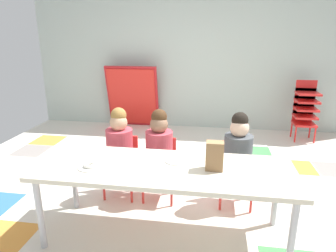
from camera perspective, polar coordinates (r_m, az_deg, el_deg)
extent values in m
cube|color=silver|center=(3.19, 2.45, -13.08)|extent=(5.72, 4.98, 0.02)
cube|color=gray|center=(4.72, -24.48, -4.26)|extent=(0.43, 0.43, 0.00)
cube|color=orange|center=(5.08, -21.77, -2.50)|extent=(0.43, 0.43, 0.00)
cube|color=#B24C47|center=(4.05, -2.46, -6.13)|extent=(0.43, 0.43, 0.00)
cube|color=orange|center=(2.94, -28.63, -18.07)|extent=(0.43, 0.43, 0.00)
cube|color=gray|center=(4.26, 29.05, -7.20)|extent=(0.43, 0.43, 0.00)
cube|color=orange|center=(4.12, 23.14, -7.16)|extent=(0.43, 0.43, 0.00)
cube|color=#478C51|center=(4.44, 16.15, -4.69)|extent=(0.43, 0.43, 0.00)
cube|color=#B2C1B7|center=(5.25, 5.83, 14.51)|extent=(5.72, 0.10, 2.74)
cube|color=beige|center=(2.34, -0.64, -8.09)|extent=(1.97, 0.70, 0.04)
cylinder|color=#B2B2B7|center=(2.55, -23.10, -15.15)|extent=(0.05, 0.05, 0.58)
cylinder|color=#B2B2B7|center=(2.29, 22.45, -19.09)|extent=(0.05, 0.05, 0.58)
cylinder|color=#B2B2B7|center=(2.99, -17.34, -9.64)|extent=(0.05, 0.05, 0.58)
cylinder|color=#B2B2B7|center=(2.76, 19.77, -12.14)|extent=(0.05, 0.05, 0.58)
cube|color=red|center=(3.09, -8.93, -7.94)|extent=(0.32, 0.30, 0.03)
cube|color=red|center=(3.16, -8.24, -4.35)|extent=(0.29, 0.02, 0.30)
cylinder|color=#BF3F4C|center=(3.00, -9.13, -4.13)|extent=(0.27, 0.27, 0.38)
sphere|color=tan|center=(2.92, -9.36, 0.64)|extent=(0.17, 0.17, 0.17)
sphere|color=olive|center=(2.91, -9.36, 2.03)|extent=(0.15, 0.15, 0.15)
cylinder|color=red|center=(3.09, -12.07, -11.23)|extent=(0.02, 0.02, 0.28)
cylinder|color=red|center=(3.00, -6.96, -11.79)|extent=(0.02, 0.02, 0.28)
cylinder|color=red|center=(3.30, -10.48, -9.16)|extent=(0.02, 0.02, 0.28)
cylinder|color=red|center=(3.23, -5.71, -9.61)|extent=(0.02, 0.02, 0.28)
cube|color=red|center=(3.00, -1.64, -8.53)|extent=(0.32, 0.30, 0.03)
cube|color=red|center=(3.07, -1.15, -4.81)|extent=(0.29, 0.02, 0.30)
cylinder|color=#BF3F4C|center=(2.91, -1.67, -4.61)|extent=(0.28, 0.28, 0.38)
sphere|color=#8C664C|center=(2.82, -1.72, 0.30)|extent=(0.17, 0.17, 0.17)
sphere|color=#472D19|center=(2.81, -1.69, 1.74)|extent=(0.15, 0.15, 0.15)
cylinder|color=red|center=(2.98, -4.79, -12.00)|extent=(0.02, 0.02, 0.28)
cylinder|color=red|center=(2.93, 0.67, -12.44)|extent=(0.02, 0.02, 0.28)
cylinder|color=red|center=(3.20, -3.69, -9.78)|extent=(0.02, 0.02, 0.28)
cylinder|color=red|center=(3.16, 1.36, -10.15)|extent=(0.02, 0.02, 0.28)
cube|color=red|center=(2.96, 12.77, -9.27)|extent=(0.32, 0.30, 0.03)
cube|color=red|center=(3.04, 12.79, -5.49)|extent=(0.29, 0.02, 0.30)
cylinder|color=#4C5156|center=(2.87, 13.06, -5.33)|extent=(0.32, 0.32, 0.38)
sphere|color=beige|center=(2.79, 13.41, -0.38)|extent=(0.17, 0.17, 0.17)
sphere|color=black|center=(2.78, 13.49, 1.07)|extent=(0.15, 0.15, 0.15)
cylinder|color=red|center=(2.91, 9.91, -12.95)|extent=(0.02, 0.02, 0.28)
cylinder|color=red|center=(2.93, 15.53, -13.10)|extent=(0.02, 0.02, 0.28)
cylinder|color=red|center=(3.14, 9.86, -10.60)|extent=(0.02, 0.02, 0.28)
cylinder|color=red|center=(3.16, 15.03, -10.76)|extent=(0.02, 0.02, 0.28)
cube|color=red|center=(5.11, 24.36, 0.35)|extent=(0.32, 0.30, 0.03)
cube|color=red|center=(5.21, 24.10, 1.73)|extent=(0.30, 0.02, 0.18)
cube|color=red|center=(5.08, 24.53, 1.64)|extent=(0.32, 0.30, 0.03)
cube|color=red|center=(5.19, 24.26, 3.01)|extent=(0.30, 0.02, 0.18)
cube|color=red|center=(5.05, 24.69, 2.96)|extent=(0.32, 0.30, 0.03)
cube|color=red|center=(5.16, 24.42, 4.30)|extent=(0.30, 0.02, 0.18)
cube|color=red|center=(5.02, 24.86, 4.28)|extent=(0.32, 0.30, 0.03)
cube|color=red|center=(5.14, 24.58, 5.60)|extent=(0.30, 0.02, 0.18)
cube|color=red|center=(5.00, 25.03, 5.62)|extent=(0.32, 0.30, 0.03)
cube|color=red|center=(5.12, 24.75, 6.92)|extent=(0.30, 0.02, 0.18)
cylinder|color=red|center=(4.98, 23.01, -1.43)|extent=(0.02, 0.02, 0.26)
cylinder|color=red|center=(5.06, 26.08, -1.55)|extent=(0.02, 0.02, 0.26)
cylinder|color=red|center=(5.23, 22.36, -0.54)|extent=(0.02, 0.02, 0.26)
cylinder|color=red|center=(5.30, 25.30, -0.67)|extent=(0.02, 0.02, 0.26)
cube|color=red|center=(5.35, -6.69, 5.54)|extent=(0.90, 0.28, 1.09)
cube|color=red|center=(5.31, -6.79, 5.46)|extent=(0.83, 0.23, 0.99)
cube|color=#9E754C|center=(2.27, 8.81, -5.62)|extent=(0.13, 0.09, 0.22)
cylinder|color=white|center=(2.39, -14.55, -7.55)|extent=(0.18, 0.18, 0.01)
cylinder|color=white|center=(2.42, 1.59, -6.61)|extent=(0.18, 0.18, 0.01)
torus|color=white|center=(2.38, -14.58, -7.16)|extent=(0.10, 0.10, 0.03)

